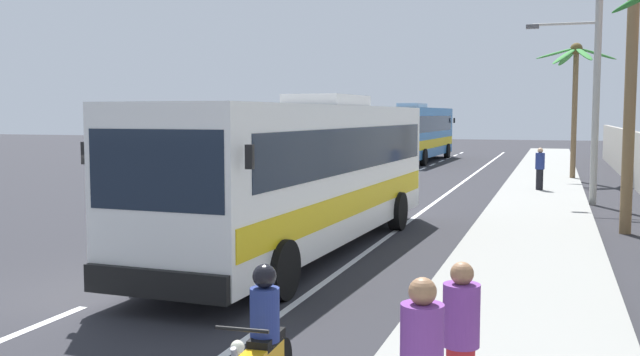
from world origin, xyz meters
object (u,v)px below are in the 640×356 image
at_px(pedestrian_near_kerb, 461,340).
at_px(pedestrian_midwalk, 540,168).
at_px(coach_bus_far_lane, 417,132).
at_px(utility_pole_mid, 594,68).
at_px(palm_third, 575,76).
at_px(palm_nearest, 632,33).
at_px(coach_bus_foreground, 305,169).
at_px(motorcycle_beside_bus, 261,352).

distance_m(pedestrian_near_kerb, pedestrian_midwalk, 22.86).
height_order(coach_bus_far_lane, utility_pole_mid, utility_pole_mid).
bearing_deg(palm_third, utility_pole_mid, -87.49).
xyz_separation_m(pedestrian_midwalk, palm_third, (1.35, 6.13, 3.93)).
bearing_deg(utility_pole_mid, pedestrian_midwalk, 118.34).
bearing_deg(palm_nearest, utility_pole_mid, 95.66).
xyz_separation_m(pedestrian_near_kerb, palm_nearest, (2.61, 13.46, 4.27)).
distance_m(coach_bus_far_lane, utility_pole_mid, 23.27).
distance_m(coach_bus_far_lane, palm_nearest, 29.16).
xyz_separation_m(coach_bus_foreground, utility_pole_mid, (6.64, 10.99, 2.84)).
bearing_deg(palm_nearest, coach_bus_foreground, -146.22).
relative_size(coach_bus_foreground, palm_third, 1.91).
bearing_deg(coach_bus_foreground, motorcycle_beside_bus, -73.61).
height_order(pedestrian_near_kerb, utility_pole_mid, utility_pole_mid).
relative_size(coach_bus_foreground, utility_pole_mid, 1.39).
xyz_separation_m(utility_pole_mid, palm_nearest, (0.61, -6.14, 0.52)).
bearing_deg(utility_pole_mid, palm_nearest, -84.34).
relative_size(coach_bus_far_lane, utility_pole_mid, 1.41).
height_order(motorcycle_beside_bus, palm_nearest, palm_nearest).
bearing_deg(utility_pole_mid, pedestrian_near_kerb, -95.84).
bearing_deg(coach_bus_far_lane, palm_nearest, -68.55).
xyz_separation_m(palm_nearest, palm_third, (-1.02, 15.53, -0.30)).
bearing_deg(coach_bus_foreground, pedestrian_midwalk, 71.11).
height_order(motorcycle_beside_bus, palm_third, palm_third).
bearing_deg(coach_bus_foreground, utility_pole_mid, 58.85).
bearing_deg(pedestrian_near_kerb, utility_pole_mid, -39.26).
bearing_deg(palm_nearest, palm_third, 93.76).
bearing_deg(utility_pole_mid, motorcycle_beside_bus, -101.78).
distance_m(utility_pole_mid, palm_third, 9.41).
distance_m(pedestrian_near_kerb, palm_third, 29.31).
height_order(coach_bus_far_lane, palm_third, palm_third).
bearing_deg(motorcycle_beside_bus, coach_bus_foreground, 106.39).
distance_m(motorcycle_beside_bus, utility_pole_mid, 20.47).
bearing_deg(pedestrian_near_kerb, palm_third, -36.57).
bearing_deg(utility_pole_mid, coach_bus_foreground, -121.15).
relative_size(pedestrian_near_kerb, pedestrian_midwalk, 0.95).
bearing_deg(coach_bus_foreground, palm_third, 73.01).
xyz_separation_m(pedestrian_midwalk, utility_pole_mid, (1.76, -3.27, 3.71)).
xyz_separation_m(coach_bus_far_lane, pedestrian_midwalk, (8.23, -17.57, -0.98)).
relative_size(coach_bus_foreground, motorcycle_beside_bus, 6.28).
relative_size(pedestrian_midwalk, palm_nearest, 0.22).
height_order(coach_bus_foreground, utility_pole_mid, utility_pole_mid).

